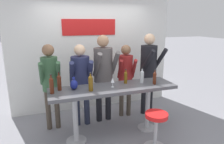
# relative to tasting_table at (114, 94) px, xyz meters

# --- Properties ---
(ground_plane) EXTENTS (40.00, 40.00, 0.00)m
(ground_plane) POSITION_rel_tasting_table_xyz_m (0.00, 0.00, -0.80)
(ground_plane) COLOR gray
(back_wall) EXTENTS (3.87, 0.12, 2.87)m
(back_wall) POSITION_rel_tasting_table_xyz_m (-0.00, 1.43, 0.64)
(back_wall) COLOR silver
(back_wall) RESTS_ON ground_plane
(tasting_table) EXTENTS (2.27, 0.62, 0.95)m
(tasting_table) POSITION_rel_tasting_table_xyz_m (0.00, 0.00, 0.00)
(tasting_table) COLOR #4C4C51
(tasting_table) RESTS_ON ground_plane
(bar_stool) EXTENTS (0.39, 0.39, 0.64)m
(bar_stool) POSITION_rel_tasting_table_xyz_m (0.52, -0.63, -0.38)
(bar_stool) COLOR #B2B2B7
(bar_stool) RESTS_ON ground_plane
(person_far_left) EXTENTS (0.37, 0.50, 1.68)m
(person_far_left) POSITION_rel_tasting_table_xyz_m (-1.06, 0.60, 0.25)
(person_far_left) COLOR #473D33
(person_far_left) RESTS_ON ground_plane
(person_left) EXTENTS (0.46, 0.56, 1.66)m
(person_left) POSITION_rel_tasting_table_xyz_m (-0.48, 0.57, 0.22)
(person_left) COLOR #23283D
(person_left) RESTS_ON ground_plane
(person_center_left) EXTENTS (0.48, 0.59, 1.82)m
(person_center_left) POSITION_rel_tasting_table_xyz_m (-0.01, 0.61, 0.33)
(person_center_left) COLOR black
(person_center_left) RESTS_ON ground_plane
(person_center) EXTENTS (0.43, 0.54, 1.61)m
(person_center) POSITION_rel_tasting_table_xyz_m (0.50, 0.66, 0.20)
(person_center) COLOR #473D33
(person_center) RESTS_ON ground_plane
(person_center_right) EXTENTS (0.50, 0.62, 1.83)m
(person_center_right) POSITION_rel_tasting_table_xyz_m (1.05, 0.64, 0.34)
(person_center_right) COLOR black
(person_center_right) RESTS_ON ground_plane
(wine_bottle_0) EXTENTS (0.07, 0.07, 0.32)m
(wine_bottle_0) POSITION_rel_tasting_table_xyz_m (-1.06, 0.00, 0.29)
(wine_bottle_0) COLOR #4C1E0F
(wine_bottle_0) RESTS_ON tasting_table
(wine_bottle_1) EXTENTS (0.06, 0.06, 0.28)m
(wine_bottle_1) POSITION_rel_tasting_table_xyz_m (0.77, -0.09, 0.27)
(wine_bottle_1) COLOR #4C1E0F
(wine_bottle_1) RESTS_ON tasting_table
(wine_bottle_2) EXTENTS (0.07, 0.07, 0.29)m
(wine_bottle_2) POSITION_rel_tasting_table_xyz_m (0.58, 0.05, 0.28)
(wine_bottle_2) COLOR #B7BCC1
(wine_bottle_2) RESTS_ON tasting_table
(wine_bottle_3) EXTENTS (0.06, 0.06, 0.27)m
(wine_bottle_3) POSITION_rel_tasting_table_xyz_m (0.28, 0.13, 0.27)
(wine_bottle_3) COLOR brown
(wine_bottle_3) RESTS_ON tasting_table
(wine_bottle_4) EXTENTS (0.08, 0.08, 0.32)m
(wine_bottle_4) POSITION_rel_tasting_table_xyz_m (-0.43, -0.08, 0.29)
(wine_bottle_4) COLOR brown
(wine_bottle_4) RESTS_ON tasting_table
(wine_bottle_5) EXTENTS (0.07, 0.07, 0.32)m
(wine_bottle_5) POSITION_rel_tasting_table_xyz_m (-0.93, 0.13, 0.29)
(wine_bottle_5) COLOR #4C1E0F
(wine_bottle_5) RESTS_ON tasting_table
(wine_glass_0) EXTENTS (0.07, 0.07, 0.18)m
(wine_glass_0) POSITION_rel_tasting_table_xyz_m (-0.02, -0.01, 0.27)
(wine_glass_0) COLOR silver
(wine_glass_0) RESTS_ON tasting_table
(decorative_vase) EXTENTS (0.13, 0.13, 0.22)m
(decorative_vase) POSITION_rel_tasting_table_xyz_m (-0.69, 0.09, 0.23)
(decorative_vase) COLOR navy
(decorative_vase) RESTS_ON tasting_table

